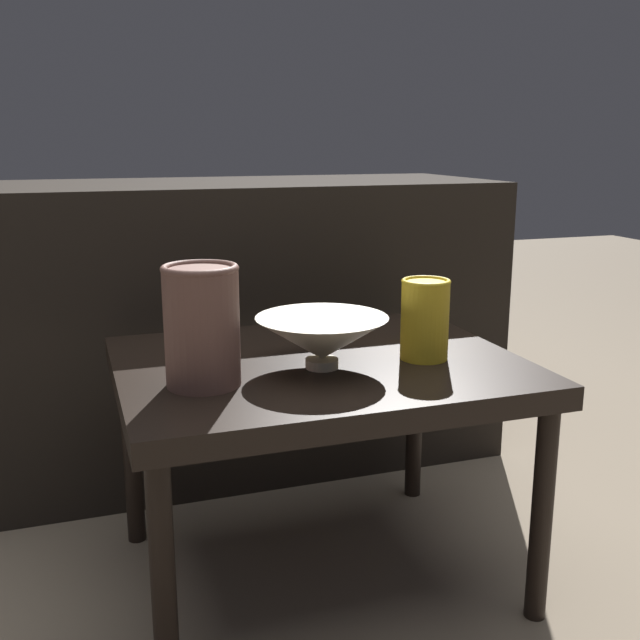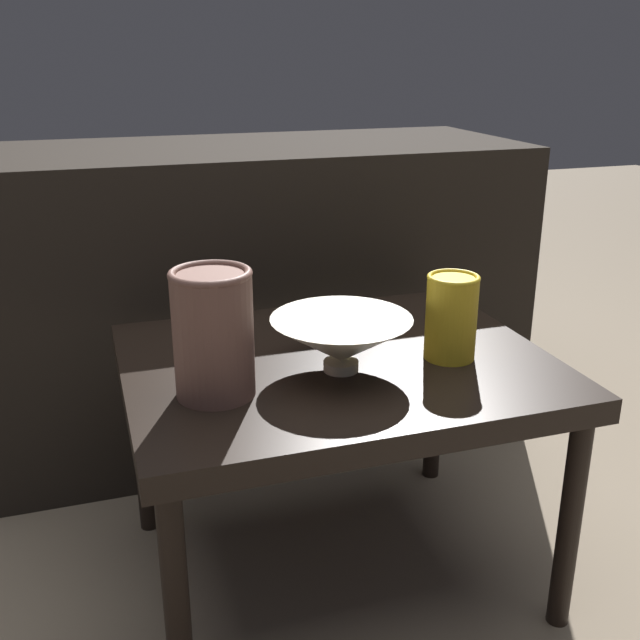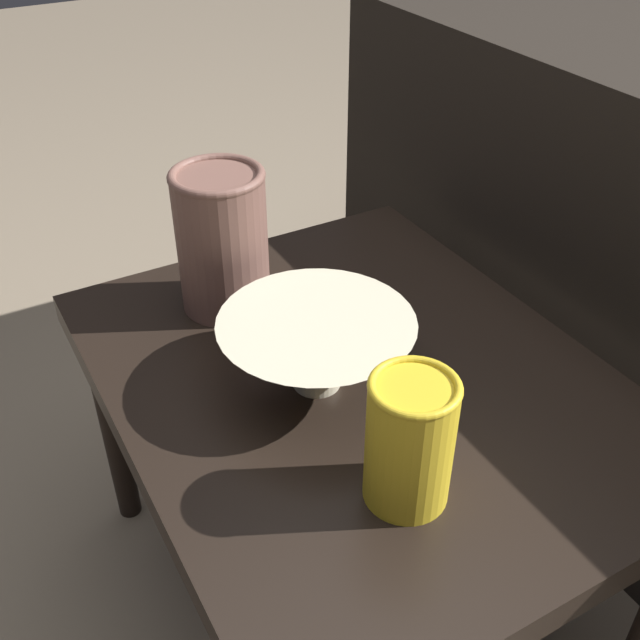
{
  "view_description": "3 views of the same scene",
  "coord_description": "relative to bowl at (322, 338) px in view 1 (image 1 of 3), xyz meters",
  "views": [
    {
      "loc": [
        -0.41,
        -1.19,
        0.8
      ],
      "look_at": [
        -0.01,
        -0.04,
        0.51
      ],
      "focal_mm": 42.0,
      "sensor_mm": 36.0,
      "label": 1
    },
    {
      "loc": [
        -0.38,
        -1.08,
        0.91
      ],
      "look_at": [
        -0.04,
        -0.03,
        0.51
      ],
      "focal_mm": 42.0,
      "sensor_mm": 36.0,
      "label": 2
    },
    {
      "loc": [
        0.57,
        -0.37,
        0.99
      ],
      "look_at": [
        0.0,
        -0.05,
        0.52
      ],
      "focal_mm": 42.0,
      "sensor_mm": 36.0,
      "label": 3
    }
  ],
  "objects": [
    {
      "name": "ground_plane",
      "position": [
        0.01,
        0.05,
        -0.48
      ],
      "size": [
        8.0,
        8.0,
        0.0
      ],
      "primitive_type": "plane",
      "color": "#7F705B"
    },
    {
      "name": "vase_colorful_right",
      "position": [
        0.19,
        -0.01,
        0.02
      ],
      "size": [
        0.09,
        0.09,
        0.14
      ],
      "color": "gold",
      "rests_on": "table"
    },
    {
      "name": "couch_backdrop",
      "position": [
        0.01,
        0.66,
        -0.13
      ],
      "size": [
        1.25,
        0.5,
        0.7
      ],
      "color": "black",
      "rests_on": "ground_plane"
    },
    {
      "name": "bowl",
      "position": [
        0.0,
        0.0,
        0.0
      ],
      "size": [
        0.22,
        0.22,
        0.09
      ],
      "color": "beige",
      "rests_on": "table"
    },
    {
      "name": "table",
      "position": [
        0.01,
        0.05,
        -0.1
      ],
      "size": [
        0.69,
        0.55,
        0.42
      ],
      "color": "black",
      "rests_on": "ground_plane"
    },
    {
      "name": "vase_textured_left",
      "position": [
        -0.2,
        -0.02,
        0.05
      ],
      "size": [
        0.12,
        0.12,
        0.19
      ],
      "color": "brown",
      "rests_on": "table"
    }
  ]
}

